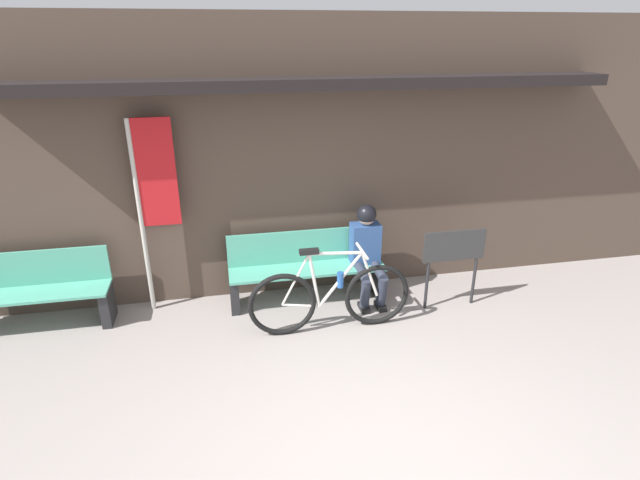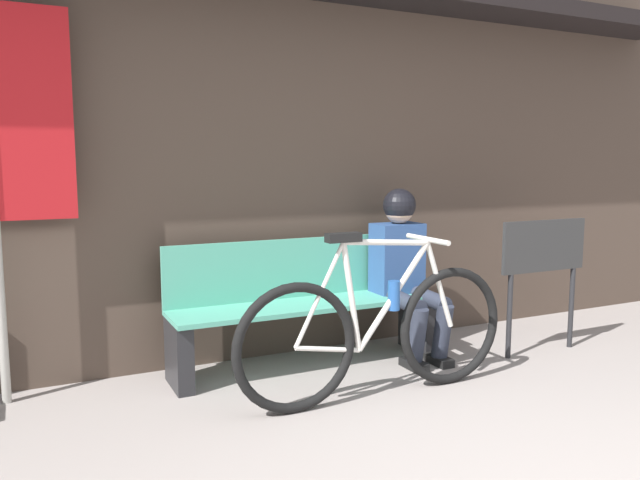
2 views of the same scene
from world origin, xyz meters
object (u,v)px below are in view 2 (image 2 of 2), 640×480
Objects in this scene: banner_pole at (19,149)px; signboard at (544,257)px; park_bench_near at (305,306)px; person_seated at (404,261)px; bicycle at (378,332)px.

signboard is at bearing -10.80° from banner_pole.
park_bench_near is 1.71m from signboard.
person_seated is 2.49m from banner_pole.
park_bench_near is 1.93× the size of signboard.
banner_pole is at bearing 169.20° from signboard.
signboard is at bearing -17.04° from park_bench_near.
park_bench_near is 1.57× the size of person_seated.
person_seated is at bearing -8.98° from park_bench_near.
bicycle is at bearing -133.61° from person_seated.
signboard is (0.91, -0.38, 0.02)m from person_seated.
park_bench_near is at bearing 100.36° from bicycle.
bicycle is at bearing -171.59° from signboard.
banner_pole is (-1.66, 0.13, 1.02)m from park_bench_near.
park_bench_near is 1.95m from banner_pole.
person_seated is 0.53× the size of banner_pole.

